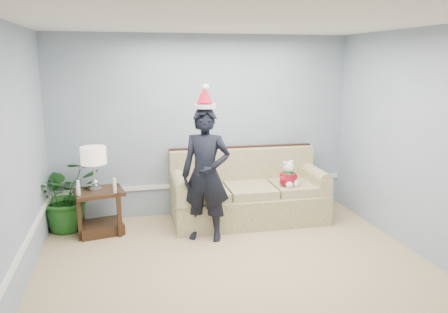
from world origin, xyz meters
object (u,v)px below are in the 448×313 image
side_table (100,216)px  houseplant (66,195)px  man (206,175)px  teddy_bear (288,177)px  sofa (248,195)px  table_lamp (94,157)px

side_table → houseplant: houseplant is taller
man → teddy_bear: (1.27, 0.33, -0.19)m
side_table → houseplant: size_ratio=0.71×
sofa → teddy_bear: sofa is taller
man → sofa: bearing=60.3°
sofa → table_lamp: table_lamp is taller
table_lamp → teddy_bear: (2.68, -0.20, -0.38)m
sofa → side_table: sofa is taller
houseplant → man: (1.82, -0.77, 0.37)m
sofa → side_table: 2.11m
side_table → teddy_bear: 2.68m
side_table → teddy_bear: (2.64, -0.19, 0.45)m
side_table → table_lamp: table_lamp is taller
sofa → side_table: size_ratio=3.10×
table_lamp → houseplant: (-0.41, 0.24, -0.56)m
sofa → teddy_bear: (0.53, -0.25, 0.31)m
table_lamp → teddy_bear: 2.71m
side_table → man: (1.37, -0.52, 0.64)m
side_table → man: man is taller
table_lamp → man: 1.52m
houseplant → man: bearing=-22.8°
sofa → side_table: (-2.11, -0.07, -0.13)m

